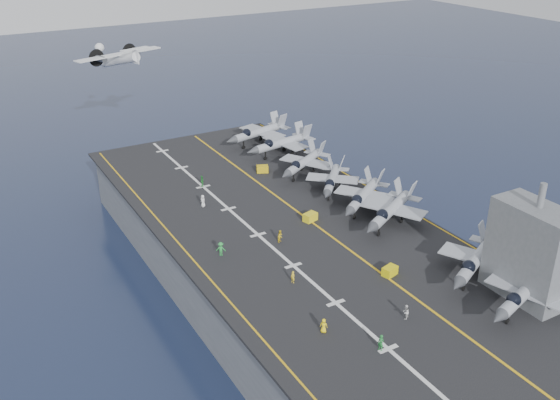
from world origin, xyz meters
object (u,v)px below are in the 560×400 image
fighter_jet_0 (525,291)px  transport_plane (120,60)px  tow_cart_a (390,271)px  island_superstructure (533,241)px

fighter_jet_0 → transport_plane: transport_plane is taller
fighter_jet_0 → tow_cart_a: fighter_jet_0 is taller
tow_cart_a → fighter_jet_0: bearing=-57.4°
fighter_jet_0 → tow_cart_a: size_ratio=7.22×
fighter_jet_0 → tow_cart_a: bearing=122.6°
fighter_jet_0 → tow_cart_a: (-8.83, 13.79, -1.86)m
island_superstructure → fighter_jet_0: bearing=-141.1°
island_superstructure → fighter_jet_0: island_superstructure is taller
fighter_jet_0 → transport_plane: size_ratio=0.70×
island_superstructure → tow_cart_a: 17.74m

